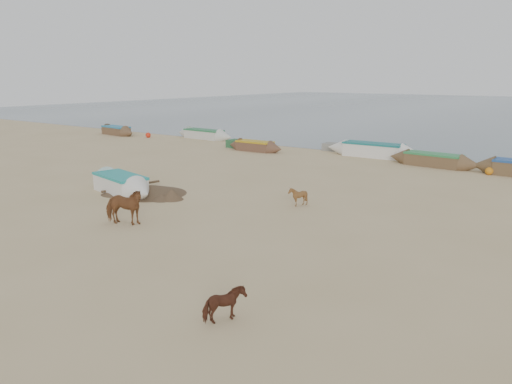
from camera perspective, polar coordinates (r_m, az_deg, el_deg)
ground at (r=17.48m, az=-7.76°, el=-5.62°), size 140.00×140.00×0.00m
cow_adult at (r=19.70m, az=-14.90°, el=-1.62°), size 1.86×1.34×1.43m
calf_front at (r=21.93m, az=4.82°, el=-0.49°), size 0.98×0.93×0.86m
calf_right at (r=11.82m, az=-3.55°, el=-12.79°), size 0.74×0.86×0.85m
near_canoe at (r=25.16m, az=-15.25°, el=0.91°), size 5.52×2.55×0.91m
debris_pile at (r=24.66m, az=-11.88°, el=0.30°), size 3.91×3.91×0.44m
waterline_canoes at (r=35.11m, az=14.97°, el=4.27°), size 59.19×4.85×1.00m
beach_clutter at (r=33.37m, az=21.39°, el=3.13°), size 44.65×4.12×0.64m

